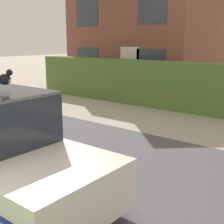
{
  "coord_description": "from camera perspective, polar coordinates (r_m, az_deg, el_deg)",
  "views": [
    {
      "loc": [
        2.59,
        -0.1,
        2.37
      ],
      "look_at": [
        -1.04,
        4.37,
        1.05
      ],
      "focal_mm": 50.0,
      "sensor_mm": 36.0,
      "label": 1
    }
  ],
  "objects": [
    {
      "name": "house_left",
      "position": [
        16.9,
        7.75,
        16.85
      ],
      "size": [
        6.87,
        6.56,
        6.97
      ],
      "color": "brown",
      "rests_on": "ground"
    },
    {
      "name": "road_strip",
      "position": [
        5.25,
        5.09,
        -13.92
      ],
      "size": [
        28.0,
        5.39,
        0.01
      ],
      "primitive_type": "cube",
      "color": "#4C4C51",
      "rests_on": "ground"
    },
    {
      "name": "cat",
      "position": [
        4.9,
        -18.87,
        5.86
      ],
      "size": [
        0.28,
        0.21,
        0.24
      ],
      "rotation": [
        0.0,
        0.0,
        0.58
      ],
      "color": "black",
      "rests_on": "police_car"
    },
    {
      "name": "garden_hedge",
      "position": [
        10.68,
        16.22,
        4.12
      ],
      "size": [
        15.08,
        0.69,
        1.66
      ],
      "primitive_type": "cube",
      "color": "#4C7233",
      "rests_on": "ground"
    }
  ]
}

